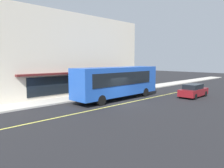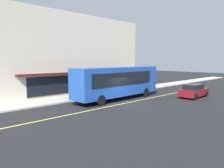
{
  "view_description": "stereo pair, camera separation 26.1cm",
  "coord_description": "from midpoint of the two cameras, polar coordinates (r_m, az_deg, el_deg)",
  "views": [
    {
      "loc": [
        -15.18,
        -13.73,
        4.23
      ],
      "look_at": [
        1.14,
        2.98,
        1.6
      ],
      "focal_mm": 33.66,
      "sensor_mm": 36.0,
      "label": 1
    },
    {
      "loc": [
        -14.99,
        -13.92,
        4.23
      ],
      "look_at": [
        1.14,
        2.98,
        1.6
      ],
      "focal_mm": 33.66,
      "sensor_mm": 36.0,
      "label": 2
    }
  ],
  "objects": [
    {
      "name": "bus",
      "position": [
        22.84,
        1.97,
        0.78
      ],
      "size": [
        11.19,
        2.81,
        3.5
      ],
      "color": "#1E4CAD",
      "rests_on": "ground"
    },
    {
      "name": "lane_centre_stripe",
      "position": [
        20.89,
        3.76,
        -5.26
      ],
      "size": [
        36.0,
        0.16,
        0.01
      ],
      "primitive_type": "cube",
      "color": "#D8D14C",
      "rests_on": "ground"
    },
    {
      "name": "ground",
      "position": [
        20.89,
        3.76,
        -5.27
      ],
      "size": [
        120.0,
        120.0,
        0.0
      ],
      "primitive_type": "plane",
      "color": "black"
    },
    {
      "name": "storefront_building",
      "position": [
        29.71,
        -14.74,
        7.4
      ],
      "size": [
        20.77,
        11.16,
        9.7
      ],
      "color": "beige",
      "rests_on": "ground"
    },
    {
      "name": "sidewalk",
      "position": [
        24.9,
        -5.69,
        -3.21
      ],
      "size": [
        80.0,
        2.67,
        0.15
      ],
      "primitive_type": "cube",
      "color": "#B2ADA3",
      "rests_on": "ground"
    },
    {
      "name": "traffic_light",
      "position": [
        29.09,
        5.89,
        3.05
      ],
      "size": [
        0.3,
        0.52,
        3.2
      ],
      "color": "#2D2D33",
      "rests_on": "sidewalk"
    },
    {
      "name": "car_maroon",
      "position": [
        25.97,
        21.58,
        -1.75
      ],
      "size": [
        4.34,
        1.93,
        1.52
      ],
      "color": "maroon",
      "rests_on": "ground"
    },
    {
      "name": "pedestrian_near_storefront",
      "position": [
        30.68,
        6.05,
        0.58
      ],
      "size": [
        0.34,
        0.34,
        1.63
      ],
      "color": "black",
      "rests_on": "sidewalk"
    }
  ]
}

